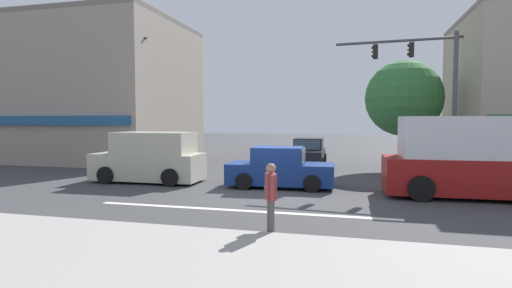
{
  "coord_description": "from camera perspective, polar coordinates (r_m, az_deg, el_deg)",
  "views": [
    {
      "loc": [
        3.26,
        -14.46,
        2.63
      ],
      "look_at": [
        -0.92,
        2.0,
        1.6
      ],
      "focal_mm": 28.0,
      "sensor_mm": 36.0,
      "label": 1
    }
  ],
  "objects": [
    {
      "name": "sedan_parked_curbside",
      "position": [
        22.97,
        7.53,
        -1.35
      ],
      "size": [
        1.97,
        4.14,
        1.58
      ],
      "color": "black",
      "rests_on": "ground"
    },
    {
      "name": "pedestrian_foreground_with_bag",
      "position": [
        8.99,
        2.12,
        -7.3
      ],
      "size": [
        0.39,
        0.69,
        1.67
      ],
      "color": "#4C4742",
      "rests_on": "ground"
    },
    {
      "name": "utility_pole_far_right",
      "position": [
        22.49,
        27.67,
        5.84
      ],
      "size": [
        1.4,
        0.22,
        7.14
      ],
      "color": "brown",
      "rests_on": "ground"
    },
    {
      "name": "traffic_light_mast",
      "position": [
        18.13,
        23.48,
        8.08
      ],
      "size": [
        4.87,
        0.6,
        6.2
      ],
      "color": "#47474C",
      "rests_on": "ground"
    },
    {
      "name": "lane_marking_stripe",
      "position": [
        11.74,
        -2.3,
        -9.47
      ],
      "size": [
        9.0,
        0.24,
        0.01
      ],
      "primitive_type": "cube",
      "color": "silver",
      "rests_on": "ground"
    },
    {
      "name": "sidewalk_curb",
      "position": [
        7.26,
        -14.14,
        -17.22
      ],
      "size": [
        40.0,
        5.0,
        0.16
      ],
      "primitive_type": "cube",
      "color": "#9E9993",
      "rests_on": "ground"
    },
    {
      "name": "ground_plane",
      "position": [
        15.06,
        1.52,
        -6.59
      ],
      "size": [
        120.0,
        120.0,
        0.0
      ],
      "primitive_type": "plane",
      "color": "#3D3D3F"
    },
    {
      "name": "street_tree",
      "position": [
        22.01,
        20.36,
        6.12
      ],
      "size": [
        3.88,
        3.88,
        5.68
      ],
      "color": "#4C3823",
      "rests_on": "ground"
    },
    {
      "name": "building_left_block",
      "position": [
        29.05,
        -22.03,
        6.88
      ],
      "size": [
        11.75,
        9.68,
        8.97
      ],
      "color": "gray",
      "rests_on": "ground"
    },
    {
      "name": "sedan_crossing_leftbound",
      "position": [
        15.6,
        3.47,
        -3.6
      ],
      "size": [
        4.17,
        2.02,
        1.58
      ],
      "color": "navy",
      "rests_on": "ground"
    },
    {
      "name": "box_truck_waiting_far",
      "position": [
        15.17,
        27.64,
        -2.14
      ],
      "size": [
        5.66,
        2.37,
        2.75
      ],
      "color": "maroon",
      "rests_on": "ground"
    },
    {
      "name": "utility_pole_near_left",
      "position": [
        23.02,
        -16.75,
        6.41
      ],
      "size": [
        1.4,
        0.22,
        7.44
      ],
      "color": "brown",
      "rests_on": "ground"
    },
    {
      "name": "van_crossing_center",
      "position": [
        17.46,
        -14.89,
        -1.99
      ],
      "size": [
        4.64,
        2.13,
        2.11
      ],
      "color": "#B7B29E",
      "rests_on": "ground"
    }
  ]
}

